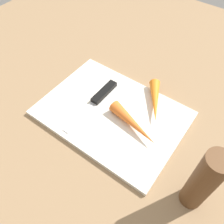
{
  "coord_description": "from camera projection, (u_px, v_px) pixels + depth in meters",
  "views": [
    {
      "loc": [
        -0.22,
        0.3,
        0.48
      ],
      "look_at": [
        0.0,
        0.0,
        0.01
      ],
      "focal_mm": 37.41,
      "sensor_mm": 36.0,
      "label": 1
    }
  ],
  "objects": [
    {
      "name": "carrot_short",
      "position": [
        155.0,
        101.0,
        0.6
      ],
      "size": [
        0.09,
        0.13,
        0.03
      ],
      "primitive_type": "cone",
      "rotation": [
        0.0,
        1.57,
        2.11
      ],
      "color": "orange",
      "rests_on": "cutting_board"
    },
    {
      "name": "pepper_grinder",
      "position": [
        203.0,
        182.0,
        0.41
      ],
      "size": [
        0.04,
        0.04,
        0.17
      ],
      "primitive_type": "cylinder",
      "color": "brown",
      "rests_on": "ground_plane"
    },
    {
      "name": "carrot_long",
      "position": [
        133.0,
        124.0,
        0.56
      ],
      "size": [
        0.15,
        0.07,
        0.03
      ],
      "primitive_type": "cone",
      "rotation": [
        0.0,
        1.57,
        2.89
      ],
      "color": "orange",
      "rests_on": "cutting_board"
    },
    {
      "name": "ground_plane",
      "position": [
        112.0,
        115.0,
        0.61
      ],
      "size": [
        1.4,
        1.4,
        0.0
      ],
      "primitive_type": "plane",
      "color": "#8C6D4C"
    },
    {
      "name": "knife",
      "position": [
        101.0,
        95.0,
        0.63
      ],
      "size": [
        0.02,
        0.2,
        0.01
      ],
      "rotation": [
        0.0,
        0.0,
        1.57
      ],
      "color": "#B7B7BC",
      "rests_on": "cutting_board"
    },
    {
      "name": "cutting_board",
      "position": [
        112.0,
        113.0,
        0.6
      ],
      "size": [
        0.36,
        0.26,
        0.01
      ],
      "primitive_type": "cube",
      "color": "silver",
      "rests_on": "ground_plane"
    }
  ]
}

